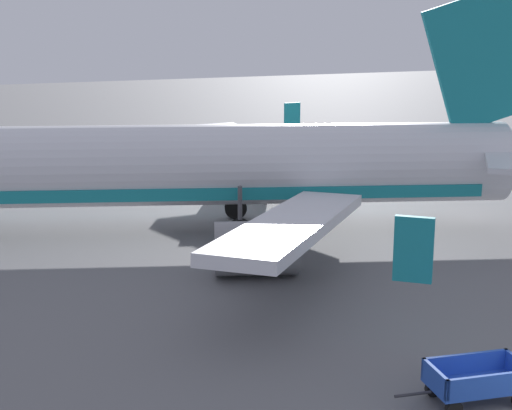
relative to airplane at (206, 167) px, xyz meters
name	(u,v)px	position (x,y,z in m)	size (l,w,h in m)	color
airplane	(206,167)	(0.00, 0.00, 0.00)	(36.53, 29.73, 11.34)	silver
baggage_cart_second_in_row	(477,381)	(0.66, -18.62, -2.45)	(3.62, 1.79, 1.07)	#234CB2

